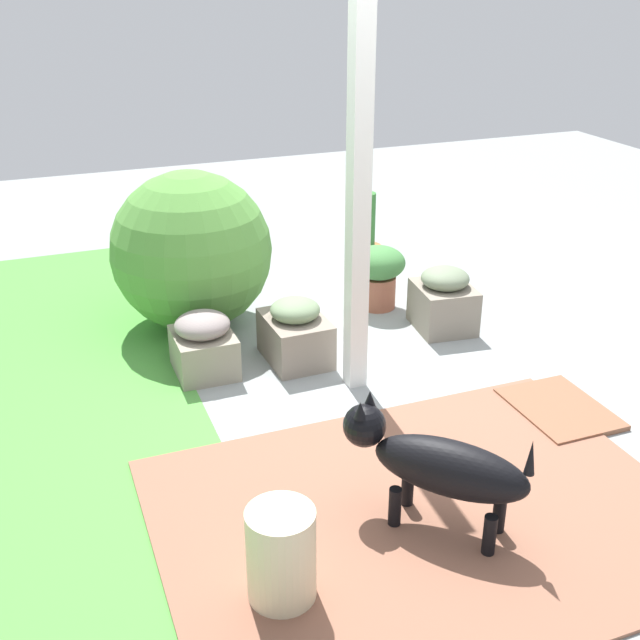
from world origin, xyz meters
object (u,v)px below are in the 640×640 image
at_px(stone_planter_mid, 295,333).
at_px(stone_planter_far, 204,344).
at_px(terracotta_pot_tall, 366,243).
at_px(round_shrub, 192,251).
at_px(porch_pillar, 359,185).
at_px(ceramic_urn, 281,556).
at_px(terracotta_pot_broad, 378,272).
at_px(doormat, 559,409).
at_px(dog, 437,463).
at_px(stone_planter_nearest, 444,300).

distance_m(stone_planter_mid, stone_planter_far, 0.58).
bearing_deg(terracotta_pot_tall, stone_planter_mid, 140.52).
distance_m(round_shrub, terracotta_pot_tall, 1.65).
bearing_deg(porch_pillar, stone_planter_far, 60.26).
bearing_deg(round_shrub, ceramic_urn, 174.30).
distance_m(round_shrub, terracotta_pot_broad, 1.34).
height_order(stone_planter_far, doormat, stone_planter_far).
xyz_separation_m(ceramic_urn, doormat, (0.78, -1.91, -0.19)).
height_order(ceramic_urn, doormat, ceramic_urn).
bearing_deg(dog, terracotta_pot_tall, -18.68).
bearing_deg(dog, stone_planter_mid, 1.12).
relative_size(porch_pillar, stone_planter_far, 5.96).
height_order(stone_planter_mid, terracotta_pot_broad, terracotta_pot_broad).
xyz_separation_m(porch_pillar, doormat, (-0.71, -0.95, -1.20)).
distance_m(dog, doormat, 1.34).
bearing_deg(round_shrub, dog, -168.62).
height_order(stone_planter_mid, doormat, stone_planter_mid).
height_order(round_shrub, terracotta_pot_broad, round_shrub).
relative_size(porch_pillar, stone_planter_nearest, 5.27).
xyz_separation_m(round_shrub, terracotta_pot_tall, (0.54, -1.53, -0.31)).
bearing_deg(round_shrub, stone_planter_nearest, -113.14).
height_order(porch_pillar, ceramic_urn, porch_pillar).
height_order(terracotta_pot_tall, dog, terracotta_pot_tall).
distance_m(stone_planter_nearest, doormat, 1.23).
distance_m(stone_planter_nearest, terracotta_pot_broad, 0.56).
bearing_deg(doormat, terracotta_pot_tall, 2.77).
relative_size(round_shrub, terracotta_pot_broad, 2.35).
relative_size(terracotta_pot_tall, doormat, 1.05).
bearing_deg(ceramic_urn, terracotta_pot_broad, -32.26).
bearing_deg(doormat, ceramic_urn, 112.32).
bearing_deg(ceramic_urn, stone_planter_mid, -20.98).
xyz_separation_m(terracotta_pot_broad, dog, (-2.32, 0.80, 0.07)).
height_order(stone_planter_nearest, ceramic_urn, stone_planter_nearest).
relative_size(stone_planter_mid, terracotta_pot_tall, 0.75).
distance_m(round_shrub, doormat, 2.55).
height_order(stone_planter_far, dog, dog).
relative_size(stone_planter_mid, dog, 0.67).
relative_size(dog, ceramic_urn, 1.73).
distance_m(dog, ceramic_urn, 0.80).
height_order(stone_planter_mid, dog, dog).
relative_size(porch_pillar, doormat, 3.97).
relative_size(porch_pillar, dog, 3.36).
distance_m(porch_pillar, dog, 1.60).
xyz_separation_m(stone_planter_mid, dog, (-1.75, -0.03, 0.15)).
height_order(stone_planter_far, terracotta_pot_tall, terracotta_pot_tall).
bearing_deg(dog, round_shrub, 11.38).
height_order(stone_planter_far, round_shrub, round_shrub).
bearing_deg(dog, stone_planter_far, 18.84).
bearing_deg(terracotta_pot_broad, terracotta_pot_tall, -17.44).
bearing_deg(stone_planter_nearest, porch_pillar, 119.73).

